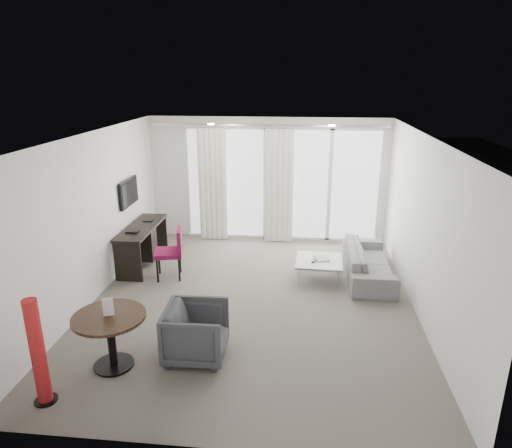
# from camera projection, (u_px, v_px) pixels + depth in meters

# --- Properties ---
(floor) EXTENTS (5.00, 6.00, 0.00)m
(floor) POSITION_uv_depth(u_px,v_px,m) (252.00, 302.00, 7.22)
(floor) COLOR #605A50
(floor) RESTS_ON ground
(ceiling) EXTENTS (5.00, 6.00, 0.00)m
(ceiling) POSITION_uv_depth(u_px,v_px,m) (252.00, 136.00, 6.40)
(ceiling) COLOR white
(ceiling) RESTS_ON ground
(wall_left) EXTENTS (0.00, 6.00, 2.60)m
(wall_left) POSITION_uv_depth(u_px,v_px,m) (92.00, 219.00, 7.06)
(wall_left) COLOR silver
(wall_left) RESTS_ON ground
(wall_right) EXTENTS (0.00, 6.00, 2.60)m
(wall_right) POSITION_uv_depth(u_px,v_px,m) (424.00, 229.00, 6.56)
(wall_right) COLOR silver
(wall_right) RESTS_ON ground
(wall_front) EXTENTS (5.00, 0.00, 2.60)m
(wall_front) POSITION_uv_depth(u_px,v_px,m) (213.00, 331.00, 3.98)
(wall_front) COLOR silver
(wall_front) RESTS_ON ground
(window_panel) EXTENTS (4.00, 0.02, 2.38)m
(window_panel) POSITION_uv_depth(u_px,v_px,m) (282.00, 185.00, 9.63)
(window_panel) COLOR white
(window_panel) RESTS_ON ground
(window_frame) EXTENTS (4.10, 0.06, 2.44)m
(window_frame) POSITION_uv_depth(u_px,v_px,m) (282.00, 185.00, 9.62)
(window_frame) COLOR white
(window_frame) RESTS_ON ground
(curtain_left) EXTENTS (0.60, 0.20, 2.38)m
(curtain_left) POSITION_uv_depth(u_px,v_px,m) (213.00, 185.00, 9.62)
(curtain_left) COLOR silver
(curtain_left) RESTS_ON ground
(curtain_right) EXTENTS (0.60, 0.20, 2.38)m
(curtain_right) POSITION_uv_depth(u_px,v_px,m) (279.00, 187.00, 9.48)
(curtain_right) COLOR silver
(curtain_right) RESTS_ON ground
(curtain_track) EXTENTS (4.80, 0.04, 0.04)m
(curtain_track) POSITION_uv_depth(u_px,v_px,m) (268.00, 125.00, 9.11)
(curtain_track) COLOR #B2B2B7
(curtain_track) RESTS_ON ceiling
(downlight_a) EXTENTS (0.12, 0.12, 0.02)m
(downlight_a) POSITION_uv_depth(u_px,v_px,m) (211.00, 124.00, 8.00)
(downlight_a) COLOR #FFE0B2
(downlight_a) RESTS_ON ceiling
(downlight_b) EXTENTS (0.12, 0.12, 0.02)m
(downlight_b) POSITION_uv_depth(u_px,v_px,m) (332.00, 125.00, 7.80)
(downlight_b) COLOR #FFE0B2
(downlight_b) RESTS_ON ceiling
(desk) EXTENTS (0.50, 1.61, 0.75)m
(desk) POSITION_uv_depth(u_px,v_px,m) (143.00, 246.00, 8.52)
(desk) COLOR black
(desk) RESTS_ON floor
(tv) EXTENTS (0.05, 0.80, 0.50)m
(tv) POSITION_uv_depth(u_px,v_px,m) (129.00, 192.00, 8.41)
(tv) COLOR black
(tv) RESTS_ON wall_left
(desk_chair) EXTENTS (0.58, 0.56, 0.91)m
(desk_chair) POSITION_uv_depth(u_px,v_px,m) (168.00, 253.00, 7.95)
(desk_chair) COLOR maroon
(desk_chair) RESTS_ON floor
(round_table) EXTENTS (1.09, 1.09, 0.70)m
(round_table) POSITION_uv_depth(u_px,v_px,m) (112.00, 341.00, 5.53)
(round_table) COLOR black
(round_table) RESTS_ON floor
(menu_card) EXTENTS (0.12, 0.06, 0.22)m
(menu_card) POSITION_uv_depth(u_px,v_px,m) (109.00, 314.00, 5.42)
(menu_card) COLOR white
(menu_card) RESTS_ON round_table
(red_lamp) EXTENTS (0.30, 0.30, 1.24)m
(red_lamp) POSITION_uv_depth(u_px,v_px,m) (38.00, 352.00, 4.84)
(red_lamp) COLOR #A91A1D
(red_lamp) RESTS_ON floor
(tub_armchair) EXTENTS (0.79, 0.77, 0.70)m
(tub_armchair) POSITION_uv_depth(u_px,v_px,m) (196.00, 332.00, 5.72)
(tub_armchair) COLOR #36363C
(tub_armchair) RESTS_ON floor
(coffee_table) EXTENTS (0.82, 0.82, 0.36)m
(coffee_table) POSITION_uv_depth(u_px,v_px,m) (319.00, 269.00, 7.97)
(coffee_table) COLOR gray
(coffee_table) RESTS_ON floor
(remote) EXTENTS (0.10, 0.17, 0.02)m
(remote) POSITION_uv_depth(u_px,v_px,m) (314.00, 261.00, 7.86)
(remote) COLOR black
(remote) RESTS_ON coffee_table
(magazine) EXTENTS (0.29, 0.33, 0.02)m
(magazine) POSITION_uv_depth(u_px,v_px,m) (321.00, 259.00, 7.96)
(magazine) COLOR gray
(magazine) RESTS_ON coffee_table
(sofa) EXTENTS (0.75, 1.91, 0.56)m
(sofa) POSITION_uv_depth(u_px,v_px,m) (369.00, 262.00, 8.03)
(sofa) COLOR slate
(sofa) RESTS_ON floor
(terrace_slab) EXTENTS (5.60, 3.00, 0.12)m
(terrace_slab) POSITION_uv_depth(u_px,v_px,m) (284.00, 220.00, 11.46)
(terrace_slab) COLOR #4D4D50
(terrace_slab) RESTS_ON ground
(rattan_chair_a) EXTENTS (0.69, 0.69, 0.87)m
(rattan_chair_a) POSITION_uv_depth(u_px,v_px,m) (321.00, 200.00, 11.35)
(rattan_chair_a) COLOR #51391C
(rattan_chair_a) RESTS_ON terrace_slab
(rattan_chair_b) EXTENTS (0.65, 0.65, 0.79)m
(rattan_chair_b) POSITION_uv_depth(u_px,v_px,m) (336.00, 206.00, 11.00)
(rattan_chair_b) COLOR #51391C
(rattan_chair_b) RESTS_ON terrace_slab
(rattan_table) EXTENTS (0.57, 0.57, 0.45)m
(rattan_table) POSITION_uv_depth(u_px,v_px,m) (312.00, 209.00, 11.36)
(rattan_table) COLOR #51391C
(rattan_table) RESTS_ON terrace_slab
(balustrade) EXTENTS (5.50, 0.06, 1.05)m
(balustrade) POSITION_uv_depth(u_px,v_px,m) (287.00, 185.00, 12.65)
(balustrade) COLOR #B2B2B7
(balustrade) RESTS_ON terrace_slab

